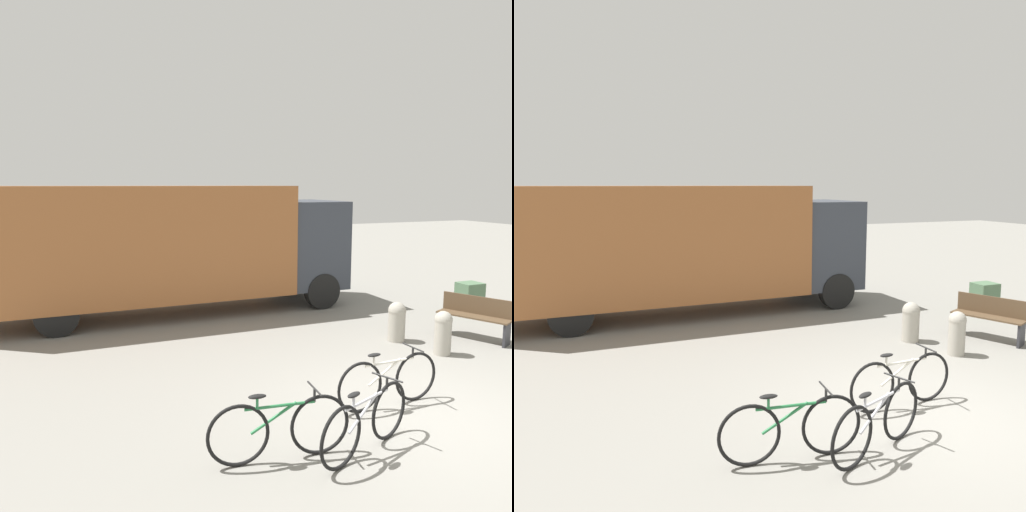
# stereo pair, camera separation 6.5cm
# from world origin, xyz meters

# --- Properties ---
(ground_plane) EXTENTS (60.00, 60.00, 0.00)m
(ground_plane) POSITION_xyz_m (0.00, 0.00, 0.00)
(ground_plane) COLOR gray
(delivery_truck) EXTENTS (9.12, 2.35, 3.23)m
(delivery_truck) POSITION_xyz_m (-2.06, 6.94, 1.79)
(delivery_truck) COLOR #99592D
(delivery_truck) RESTS_ON ground
(park_bench) EXTENTS (0.96, 1.50, 0.90)m
(park_bench) POSITION_xyz_m (3.47, 2.44, 0.50)
(park_bench) COLOR brown
(park_bench) RESTS_ON ground
(bicycle_near) EXTENTS (1.77, 0.44, 0.86)m
(bicycle_near) POSITION_xyz_m (-2.35, -0.34, 0.40)
(bicycle_near) COLOR black
(bicycle_near) RESTS_ON ground
(bicycle_middle) EXTENTS (1.67, 0.72, 0.86)m
(bicycle_middle) POSITION_xyz_m (-1.30, -0.59, 0.40)
(bicycle_middle) COLOR black
(bicycle_middle) RESTS_ON ground
(bicycle_far) EXTENTS (1.78, 0.44, 0.86)m
(bicycle_far) POSITION_xyz_m (-0.26, 0.39, 0.40)
(bicycle_far) COLOR black
(bicycle_far) RESTS_ON ground
(bollard_near_bench) EXTENTS (0.33, 0.33, 0.86)m
(bollard_near_bench) POSITION_xyz_m (2.13, 1.90, 0.47)
(bollard_near_bench) COLOR #9E998C
(bollard_near_bench) RESTS_ON ground
(bollard_far_bench) EXTENTS (0.37, 0.37, 0.83)m
(bollard_far_bench) POSITION_xyz_m (1.84, 2.92, 0.45)
(bollard_far_bench) COLOR #9E998C
(bollard_far_bench) RESTS_ON ground
(utility_box) EXTENTS (0.57, 0.48, 0.79)m
(utility_box) POSITION_xyz_m (4.99, 4.10, 0.40)
(utility_box) COLOR #4C6B4C
(utility_box) RESTS_ON ground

